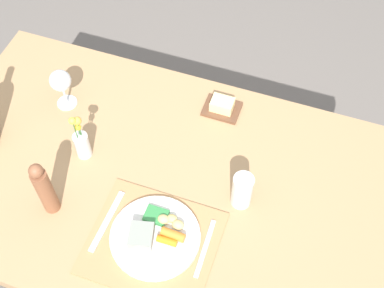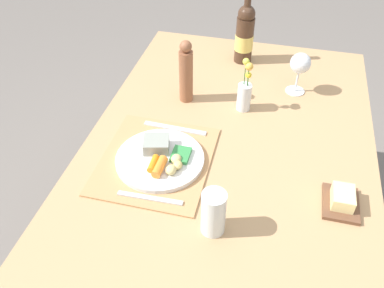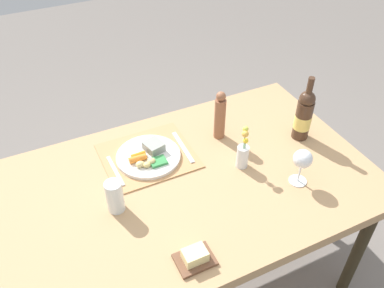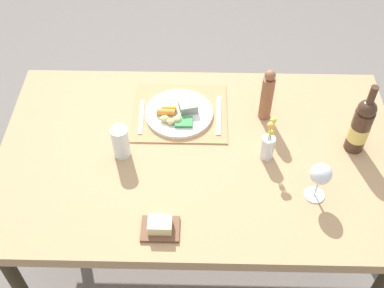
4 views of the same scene
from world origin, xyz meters
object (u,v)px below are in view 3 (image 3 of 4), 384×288
at_px(wine_glass, 303,160).
at_px(flower_vase, 243,153).
at_px(dining_table, 185,192).
at_px(pepper_mill, 220,116).
at_px(fork, 183,147).
at_px(knife, 115,171).
at_px(water_tumbler, 115,198).
at_px(butter_dish, 195,257).
at_px(wine_bottle, 304,115).
at_px(dinner_plate, 149,156).

bearing_deg(wine_glass, flower_vase, -48.44).
height_order(dining_table, pepper_mill, pepper_mill).
distance_m(fork, flower_vase, 0.28).
height_order(fork, pepper_mill, pepper_mill).
relative_size(knife, water_tumbler, 1.41).
xyz_separation_m(knife, flower_vase, (-0.50, 0.19, 0.06)).
bearing_deg(fork, flower_vase, 132.48).
distance_m(dining_table, wine_glass, 0.49).
relative_size(flower_vase, butter_dish, 1.57).
xyz_separation_m(flower_vase, wine_glass, (-0.16, 0.18, 0.05)).
relative_size(wine_glass, wine_bottle, 0.52).
bearing_deg(water_tumbler, knife, -105.97).
height_order(butter_dish, water_tumbler, water_tumbler).
xyz_separation_m(butter_dish, wine_bottle, (-0.73, -0.39, 0.10)).
relative_size(knife, wine_glass, 1.19).
xyz_separation_m(knife, water_tumbler, (0.06, 0.19, 0.05)).
distance_m(butter_dish, water_tumbler, 0.38).
relative_size(dining_table, knife, 8.05).
relative_size(dinner_plate, pepper_mill, 1.15).
bearing_deg(wine_glass, dinner_plate, -37.93).
bearing_deg(fork, dinner_plate, 1.75).
distance_m(fork, knife, 0.32).
height_order(dinner_plate, wine_bottle, wine_bottle).
bearing_deg(butter_dish, dining_table, -109.88).
height_order(dining_table, flower_vase, flower_vase).
relative_size(knife, butter_dish, 1.48).
bearing_deg(water_tumbler, wine_bottle, -176.57).
distance_m(dinner_plate, butter_dish, 0.55).
distance_m(fork, wine_glass, 0.52).
distance_m(flower_vase, butter_dish, 0.51).
relative_size(flower_vase, water_tumbler, 1.50).
relative_size(dining_table, butter_dish, 11.92).
bearing_deg(fork, water_tumbler, 31.25).
xyz_separation_m(flower_vase, wine_bottle, (-0.34, -0.05, 0.05)).
bearing_deg(knife, dining_table, 141.36).
bearing_deg(dinner_plate, butter_dish, 85.38).
height_order(knife, flower_vase, flower_vase).
bearing_deg(pepper_mill, butter_dish, 54.57).
distance_m(dinner_plate, knife, 0.16).
distance_m(knife, water_tumbler, 0.21).
bearing_deg(butter_dish, knife, -78.07).
distance_m(dining_table, wine_bottle, 0.63).
bearing_deg(wine_glass, water_tumbler, -14.16).
bearing_deg(dinner_plate, wine_glass, 142.07).
bearing_deg(knife, wine_bottle, 168.71).
bearing_deg(wine_glass, pepper_mill, -69.16).
xyz_separation_m(fork, knife, (0.32, 0.01, 0.00)).
bearing_deg(water_tumbler, dining_table, -177.01).
bearing_deg(fork, butter_dish, 71.27).
height_order(fork, flower_vase, flower_vase).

